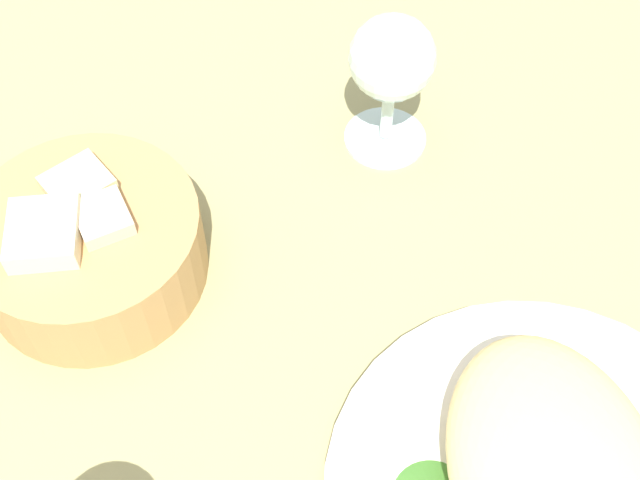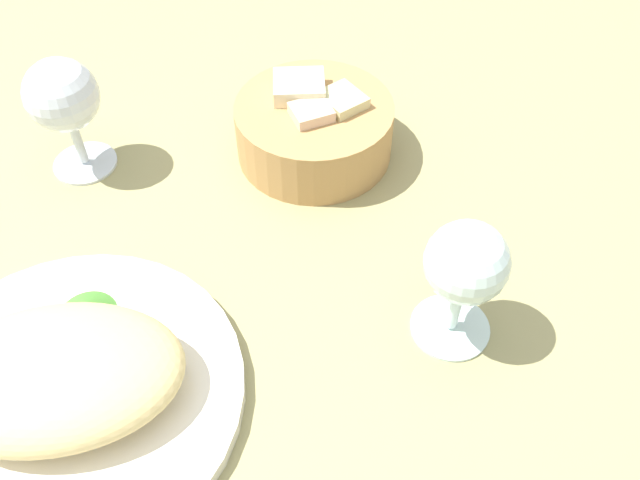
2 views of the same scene
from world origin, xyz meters
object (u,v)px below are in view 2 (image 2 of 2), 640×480
object	(u,v)px
wine_glass_near	(466,270)
wine_glass_far	(65,100)
plate	(69,396)
bread_basket	(316,127)

from	to	relation	value
wine_glass_near	wine_glass_far	size ratio (longest dim) A/B	0.98
plate	wine_glass_far	world-z (taller)	wine_glass_far
plate	wine_glass_near	distance (cm)	32.53
plate	bread_basket	size ratio (longest dim) A/B	1.70
bread_basket	wine_glass_near	bearing A→B (deg)	-62.65
wine_glass_far	bread_basket	bearing A→B (deg)	4.89
plate	bread_basket	world-z (taller)	bread_basket
bread_basket	wine_glass_near	world-z (taller)	wine_glass_near
plate	wine_glass_near	size ratio (longest dim) A/B	2.26
bread_basket	wine_glass_far	bearing A→B (deg)	-175.11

